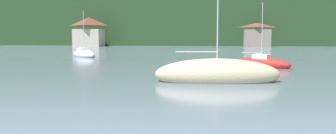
{
  "coord_description": "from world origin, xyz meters",
  "views": [
    {
      "loc": [
        2.28,
        28.86,
        3.14
      ],
      "look_at": [
        0.0,
        49.9,
        1.23
      ],
      "focal_mm": 39.93,
      "sensor_mm": 36.0,
      "label": 1
    }
  ],
  "objects_px": {
    "sailboat_far_0": "(84,54)",
    "sailboat_far_8": "(261,64)",
    "shore_building_westcentral": "(257,35)",
    "shore_building_west": "(89,32)",
    "sailboat_mid_1": "(217,74)"
  },
  "relations": [
    {
      "from": "shore_building_westcentral",
      "to": "sailboat_far_0",
      "type": "relative_size",
      "value": 0.95
    },
    {
      "from": "shore_building_westcentral",
      "to": "sailboat_far_0",
      "type": "distance_m",
      "value": 46.89
    },
    {
      "from": "sailboat_far_0",
      "to": "sailboat_mid_1",
      "type": "height_order",
      "value": "sailboat_mid_1"
    },
    {
      "from": "shore_building_westcentral",
      "to": "shore_building_west",
      "type": "bearing_deg",
      "value": 178.07
    },
    {
      "from": "sailboat_mid_1",
      "to": "shore_building_westcentral",
      "type": "bearing_deg",
      "value": 76.69
    },
    {
      "from": "sailboat_far_0",
      "to": "sailboat_far_8",
      "type": "relative_size",
      "value": 1.03
    },
    {
      "from": "shore_building_west",
      "to": "sailboat_far_0",
      "type": "relative_size",
      "value": 1.07
    },
    {
      "from": "shore_building_westcentral",
      "to": "sailboat_mid_1",
      "type": "bearing_deg",
      "value": -99.47
    },
    {
      "from": "shore_building_west",
      "to": "sailboat_mid_1",
      "type": "xyz_separation_m",
      "value": [
        29.34,
        -63.57,
        -2.95
      ]
    },
    {
      "from": "shore_building_west",
      "to": "shore_building_westcentral",
      "type": "height_order",
      "value": "shore_building_west"
    },
    {
      "from": "shore_building_west",
      "to": "sailboat_far_0",
      "type": "distance_m",
      "value": 41.03
    },
    {
      "from": "sailboat_far_0",
      "to": "sailboat_mid_1",
      "type": "xyz_separation_m",
      "value": [
        17.3,
        -24.47,
        0.13
      ]
    },
    {
      "from": "sailboat_far_0",
      "to": "sailboat_far_8",
      "type": "bearing_deg",
      "value": 16.75
    },
    {
      "from": "shore_building_west",
      "to": "sailboat_mid_1",
      "type": "relative_size",
      "value": 0.77
    },
    {
      "from": "sailboat_far_0",
      "to": "sailboat_far_8",
      "type": "xyz_separation_m",
      "value": [
        21.63,
        -13.56,
        -0.0
      ]
    }
  ]
}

